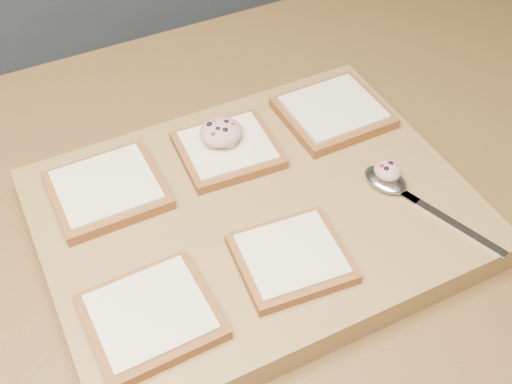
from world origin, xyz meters
TOP-DOWN VIEW (x-y plane):
  - cutting_board at (0.07, -0.05)m, footprint 0.50×0.38m
  - bread_far_left at (-0.08, 0.04)m, footprint 0.13×0.12m
  - bread_far_center at (0.08, 0.04)m, footprint 0.13×0.12m
  - bread_far_right at (0.24, 0.05)m, footprint 0.13×0.12m
  - bread_near_left at (-0.09, -0.14)m, footprint 0.13×0.12m
  - bread_near_center at (0.07, -0.14)m, footprint 0.13×0.12m
  - tuna_salad_dollop at (0.08, 0.05)m, footprint 0.05×0.05m
  - spoon at (0.24, -0.10)m, footprint 0.09×0.19m
  - spoon_salad at (0.23, -0.09)m, footprint 0.03×0.03m

SIDE VIEW (x-z plane):
  - cutting_board at x=0.07m, z-range 0.90..0.94m
  - spoon at x=0.24m, z-range 0.94..0.95m
  - bread_near_center at x=0.07m, z-range 0.94..0.96m
  - bread_far_center at x=0.08m, z-range 0.94..0.96m
  - bread_near_left at x=-0.09m, z-range 0.94..0.96m
  - bread_far_left at x=-0.08m, z-range 0.94..0.96m
  - bread_far_right at x=0.24m, z-range 0.94..0.96m
  - spoon_salad at x=0.23m, z-range 0.95..0.97m
  - tuna_salad_dollop at x=0.08m, z-range 0.96..0.98m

